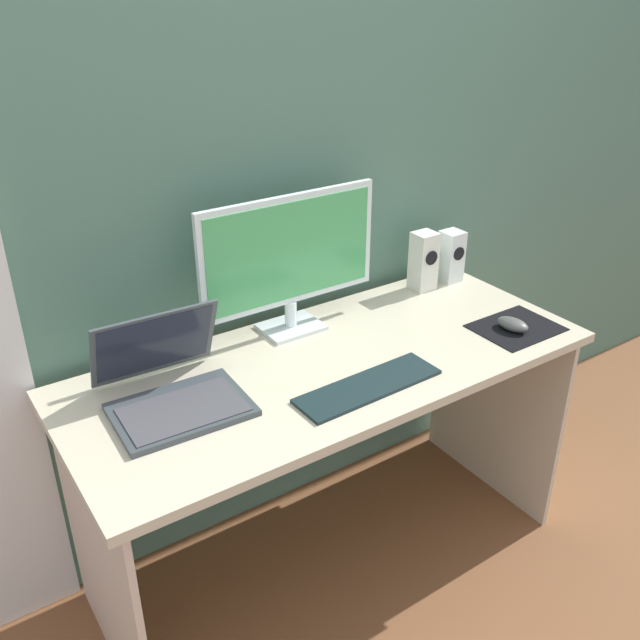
# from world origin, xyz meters

# --- Properties ---
(ground_plane) EXTENTS (8.00, 8.00, 0.00)m
(ground_plane) POSITION_xyz_m (0.00, 0.00, 0.00)
(ground_plane) COLOR brown
(wall_back) EXTENTS (6.00, 0.04, 2.50)m
(wall_back) POSITION_xyz_m (0.00, 0.37, 1.25)
(wall_back) COLOR #507765
(wall_back) RESTS_ON ground_plane
(desk) EXTENTS (1.49, 0.63, 0.75)m
(desk) POSITION_xyz_m (0.00, 0.00, 0.60)
(desk) COLOR beige
(desk) RESTS_ON ground_plane
(monitor) EXTENTS (0.57, 0.14, 0.42)m
(monitor) POSITION_xyz_m (0.01, 0.22, 0.99)
(monitor) COLOR white
(monitor) RESTS_ON desk
(speaker_right) EXTENTS (0.07, 0.07, 0.18)m
(speaker_right) POSITION_xyz_m (0.65, 0.22, 0.84)
(speaker_right) COLOR white
(speaker_right) RESTS_ON desk
(speaker_near_monitor) EXTENTS (0.08, 0.08, 0.20)m
(speaker_near_monitor) POSITION_xyz_m (0.53, 0.22, 0.85)
(speaker_near_monitor) COLOR white
(speaker_near_monitor) RESTS_ON desk
(laptop) EXTENTS (0.34, 0.34, 0.22)m
(laptop) POSITION_xyz_m (-0.45, 0.05, 0.80)
(laptop) COLOR #3C4448
(laptop) RESTS_ON desk
(keyboard_external) EXTENTS (0.41, 0.13, 0.01)m
(keyboard_external) POSITION_xyz_m (-0.00, -0.17, 0.76)
(keyboard_external) COLOR #18282B
(keyboard_external) RESTS_ON desk
(mousepad) EXTENTS (0.25, 0.20, 0.00)m
(mousepad) POSITION_xyz_m (0.57, -0.16, 0.75)
(mousepad) COLOR black
(mousepad) RESTS_ON desk
(mouse) EXTENTS (0.08, 0.11, 0.04)m
(mouse) POSITION_xyz_m (0.55, -0.16, 0.77)
(mouse) COLOR #51514D
(mouse) RESTS_ON mousepad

